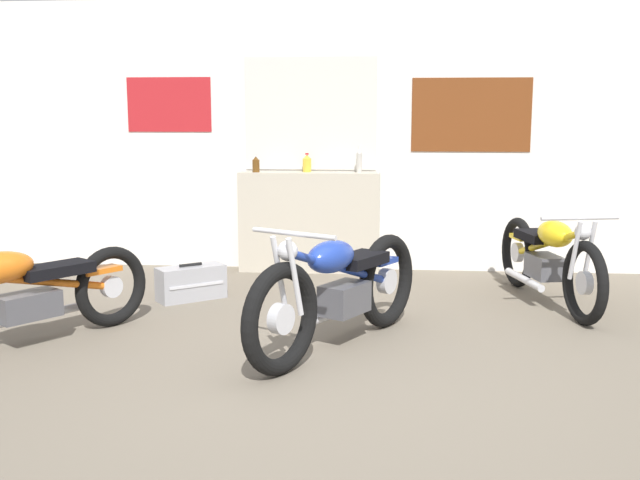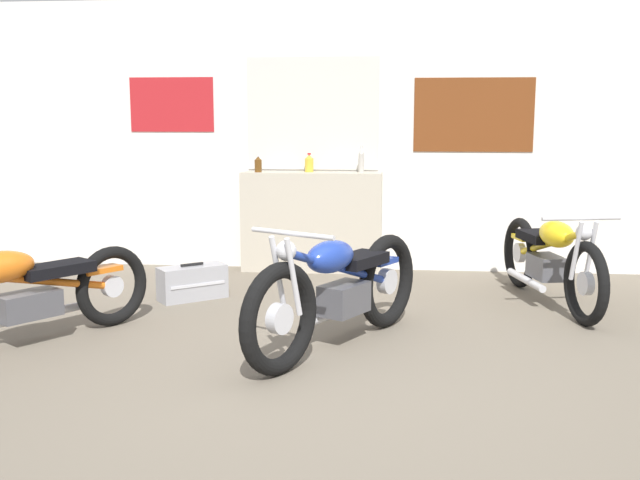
{
  "view_description": "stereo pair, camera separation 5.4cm",
  "coord_description": "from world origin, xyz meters",
  "px_view_note": "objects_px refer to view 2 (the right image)",
  "views": [
    {
      "loc": [
        0.3,
        -4.27,
        1.61
      ],
      "look_at": [
        -0.2,
        1.18,
        0.7
      ],
      "focal_mm": 42.0,
      "sensor_mm": 36.0,
      "label": 1
    },
    {
      "loc": [
        0.35,
        -4.26,
        1.61
      ],
      "look_at": [
        -0.2,
        1.18,
        0.7
      ],
      "focal_mm": 42.0,
      "sensor_mm": 36.0,
      "label": 2
    }
  ],
  "objects_px": {
    "bottle_leftmost": "(258,165)",
    "bottle_center": "(361,161)",
    "motorcycle_blue": "(339,289)",
    "bottle_left_center": "(309,164)",
    "hard_case_silver": "(192,282)",
    "motorcycle_yellow": "(549,258)",
    "motorcycle_orange": "(17,294)"
  },
  "relations": [
    {
      "from": "bottle_leftmost",
      "to": "bottle_center",
      "type": "distance_m",
      "value": 1.06
    },
    {
      "from": "bottle_leftmost",
      "to": "motorcycle_blue",
      "type": "xyz_separation_m",
      "value": [
        1.03,
        -2.58,
        -0.69
      ]
    },
    {
      "from": "bottle_left_center",
      "to": "hard_case_silver",
      "type": "bearing_deg",
      "value": -122.9
    },
    {
      "from": "motorcycle_yellow",
      "to": "motorcycle_blue",
      "type": "bearing_deg",
      "value": -140.28
    },
    {
      "from": "motorcycle_yellow",
      "to": "motorcycle_blue",
      "type": "relative_size",
      "value": 1.08
    },
    {
      "from": "bottle_leftmost",
      "to": "bottle_left_center",
      "type": "distance_m",
      "value": 0.53
    },
    {
      "from": "motorcycle_blue",
      "to": "motorcycle_orange",
      "type": "bearing_deg",
      "value": -174.12
    },
    {
      "from": "motorcycle_blue",
      "to": "bottle_leftmost",
      "type": "bearing_deg",
      "value": 111.77
    },
    {
      "from": "motorcycle_yellow",
      "to": "motorcycle_blue",
      "type": "height_order",
      "value": "motorcycle_blue"
    },
    {
      "from": "bottle_center",
      "to": "motorcycle_blue",
      "type": "relative_size",
      "value": 0.15
    },
    {
      "from": "bottle_left_center",
      "to": "motorcycle_yellow",
      "type": "height_order",
      "value": "bottle_left_center"
    },
    {
      "from": "bottle_left_center",
      "to": "motorcycle_blue",
      "type": "relative_size",
      "value": 0.11
    },
    {
      "from": "bottle_center",
      "to": "motorcycle_blue",
      "type": "xyz_separation_m",
      "value": [
        -0.03,
        -2.62,
        -0.74
      ]
    },
    {
      "from": "motorcycle_orange",
      "to": "bottle_center",
      "type": "bearing_deg",
      "value": 51.62
    },
    {
      "from": "motorcycle_orange",
      "to": "hard_case_silver",
      "type": "bearing_deg",
      "value": 61.4
    },
    {
      "from": "bottle_center",
      "to": "motorcycle_orange",
      "type": "height_order",
      "value": "bottle_center"
    },
    {
      "from": "bottle_leftmost",
      "to": "motorcycle_orange",
      "type": "height_order",
      "value": "bottle_leftmost"
    },
    {
      "from": "motorcycle_yellow",
      "to": "motorcycle_orange",
      "type": "relative_size",
      "value": 1.08
    },
    {
      "from": "motorcycle_blue",
      "to": "motorcycle_orange",
      "type": "xyz_separation_m",
      "value": [
        -2.22,
        -0.23,
        -0.03
      ]
    },
    {
      "from": "bottle_leftmost",
      "to": "bottle_left_center",
      "type": "relative_size",
      "value": 0.91
    },
    {
      "from": "bottle_left_center",
      "to": "bottle_leftmost",
      "type": "bearing_deg",
      "value": -171.67
    },
    {
      "from": "bottle_center",
      "to": "motorcycle_yellow",
      "type": "xyz_separation_m",
      "value": [
        1.68,
        -1.2,
        -0.75
      ]
    },
    {
      "from": "bottle_left_center",
      "to": "motorcycle_yellow",
      "type": "distance_m",
      "value": 2.64
    },
    {
      "from": "hard_case_silver",
      "to": "motorcycle_orange",
      "type": "bearing_deg",
      "value": -118.6
    },
    {
      "from": "bottle_left_center",
      "to": "motorcycle_orange",
      "type": "height_order",
      "value": "bottle_left_center"
    },
    {
      "from": "bottle_leftmost",
      "to": "motorcycle_yellow",
      "type": "xyz_separation_m",
      "value": [
        2.74,
        -1.16,
        -0.71
      ]
    },
    {
      "from": "bottle_leftmost",
      "to": "hard_case_silver",
      "type": "xyz_separation_m",
      "value": [
        -0.37,
        -1.3,
        -0.96
      ]
    },
    {
      "from": "motorcycle_orange",
      "to": "bottle_left_center",
      "type": "bearing_deg",
      "value": 59.31
    },
    {
      "from": "motorcycle_orange",
      "to": "motorcycle_blue",
      "type": "bearing_deg",
      "value": 5.88
    },
    {
      "from": "bottle_left_center",
      "to": "hard_case_silver",
      "type": "distance_m",
      "value": 1.9
    },
    {
      "from": "bottle_left_center",
      "to": "motorcycle_orange",
      "type": "distance_m",
      "value": 3.44
    },
    {
      "from": "motorcycle_blue",
      "to": "hard_case_silver",
      "type": "distance_m",
      "value": 1.92
    }
  ]
}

